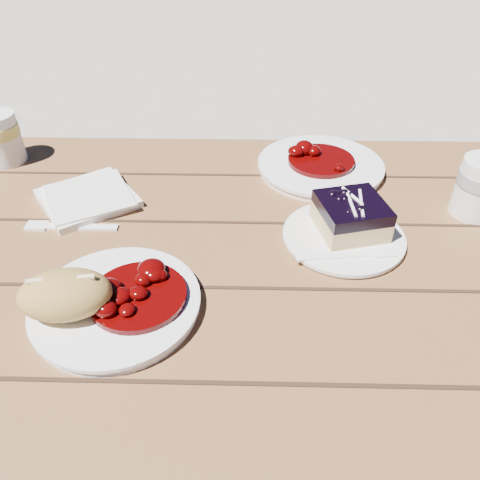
{
  "coord_description": "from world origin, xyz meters",
  "views": [
    {
      "loc": [
        -0.2,
        -0.57,
        1.22
      ],
      "look_at": [
        -0.21,
        -0.04,
        0.81
      ],
      "focal_mm": 35.0,
      "sensor_mm": 36.0,
      "label": 1
    }
  ],
  "objects_px": {
    "dessert_plate": "(343,237)",
    "second_cup": "(0,139)",
    "blueberry_cake": "(351,216)",
    "bread_roll": "(65,295)",
    "second_plate": "(320,167)",
    "picnic_table": "(359,324)",
    "main_plate": "(117,305)"
  },
  "relations": [
    {
      "from": "dessert_plate",
      "to": "second_cup",
      "type": "xyz_separation_m",
      "value": [
        -0.66,
        0.25,
        0.05
      ]
    },
    {
      "from": "blueberry_cake",
      "to": "second_cup",
      "type": "height_order",
      "value": "second_cup"
    },
    {
      "from": "bread_roll",
      "to": "second_cup",
      "type": "xyz_separation_m",
      "value": [
        -0.27,
        0.43,
        0.0
      ]
    },
    {
      "from": "second_plate",
      "to": "second_cup",
      "type": "xyz_separation_m",
      "value": [
        -0.65,
        0.02,
        0.04
      ]
    },
    {
      "from": "picnic_table",
      "to": "main_plate",
      "type": "distance_m",
      "value": 0.43
    },
    {
      "from": "picnic_table",
      "to": "second_cup",
      "type": "bearing_deg",
      "value": 157.7
    },
    {
      "from": "picnic_table",
      "to": "bread_roll",
      "type": "xyz_separation_m",
      "value": [
        -0.43,
        -0.15,
        0.21
      ]
    },
    {
      "from": "main_plate",
      "to": "second_plate",
      "type": "relative_size",
      "value": 0.91
    },
    {
      "from": "picnic_table",
      "to": "dessert_plate",
      "type": "xyz_separation_m",
      "value": [
        -0.04,
        0.04,
        0.17
      ]
    },
    {
      "from": "blueberry_cake",
      "to": "second_plate",
      "type": "xyz_separation_m",
      "value": [
        -0.02,
        0.21,
        -0.03
      ]
    },
    {
      "from": "dessert_plate",
      "to": "blueberry_cake",
      "type": "relative_size",
      "value": 1.56
    },
    {
      "from": "second_plate",
      "to": "second_cup",
      "type": "bearing_deg",
      "value": 177.98
    },
    {
      "from": "dessert_plate",
      "to": "second_plate",
      "type": "height_order",
      "value": "second_plate"
    },
    {
      "from": "main_plate",
      "to": "blueberry_cake",
      "type": "relative_size",
      "value": 1.83
    },
    {
      "from": "dessert_plate",
      "to": "blueberry_cake",
      "type": "bearing_deg",
      "value": 56.31
    },
    {
      "from": "picnic_table",
      "to": "dessert_plate",
      "type": "distance_m",
      "value": 0.18
    },
    {
      "from": "picnic_table",
      "to": "main_plate",
      "type": "xyz_separation_m",
      "value": [
        -0.38,
        -0.13,
        0.17
      ]
    },
    {
      "from": "bread_roll",
      "to": "dessert_plate",
      "type": "bearing_deg",
      "value": 25.23
    },
    {
      "from": "second_plate",
      "to": "second_cup",
      "type": "distance_m",
      "value": 0.65
    },
    {
      "from": "main_plate",
      "to": "blueberry_cake",
      "type": "distance_m",
      "value": 0.39
    },
    {
      "from": "dessert_plate",
      "to": "second_plate",
      "type": "relative_size",
      "value": 0.78
    },
    {
      "from": "bread_roll",
      "to": "second_cup",
      "type": "distance_m",
      "value": 0.51
    },
    {
      "from": "bread_roll",
      "to": "blueberry_cake",
      "type": "relative_size",
      "value": 0.98
    },
    {
      "from": "bread_roll",
      "to": "blueberry_cake",
      "type": "xyz_separation_m",
      "value": [
        0.4,
        0.2,
        -0.01
      ]
    },
    {
      "from": "bread_roll",
      "to": "dessert_plate",
      "type": "relative_size",
      "value": 0.63
    },
    {
      "from": "dessert_plate",
      "to": "picnic_table",
      "type": "bearing_deg",
      "value": -39.84
    },
    {
      "from": "dessert_plate",
      "to": "blueberry_cake",
      "type": "height_order",
      "value": "blueberry_cake"
    },
    {
      "from": "blueberry_cake",
      "to": "second_plate",
      "type": "relative_size",
      "value": 0.5
    },
    {
      "from": "bread_roll",
      "to": "second_cup",
      "type": "height_order",
      "value": "second_cup"
    },
    {
      "from": "main_plate",
      "to": "bread_roll",
      "type": "distance_m",
      "value": 0.07
    },
    {
      "from": "blueberry_cake",
      "to": "second_plate",
      "type": "distance_m",
      "value": 0.22
    },
    {
      "from": "second_plate",
      "to": "dessert_plate",
      "type": "bearing_deg",
      "value": -86.99
    }
  ]
}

